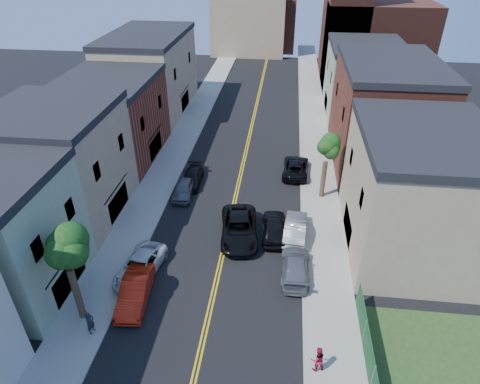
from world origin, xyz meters
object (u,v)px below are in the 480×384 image
(grey_car_right, at_px, (295,266))
(black_suv_lane, at_px, (239,228))
(grey_car_left, at_px, (184,189))
(black_car_left, at_px, (192,178))
(silver_car_right, at_px, (295,228))
(white_pickup, at_px, (140,266))
(pedestrian_left, at_px, (90,323))
(black_car_right, at_px, (274,227))
(dark_car_right_far, at_px, (296,167))
(red_sedan, at_px, (135,291))
(pedestrian_right, at_px, (318,359))

(grey_car_right, xyz_separation_m, black_suv_lane, (-4.48, 3.75, 0.14))
(grey_car_left, bearing_deg, black_car_left, 80.45)
(black_car_left, relative_size, silver_car_right, 0.93)
(white_pickup, relative_size, pedestrian_left, 3.16)
(black_suv_lane, bearing_deg, black_car_left, 118.43)
(black_car_right, bearing_deg, dark_car_right_far, -102.35)
(grey_car_right, distance_m, silver_car_right, 4.38)
(black_car_right, distance_m, pedestrian_left, 15.26)
(dark_car_right_far, bearing_deg, white_pickup, 58.27)
(grey_car_left, relative_size, grey_car_right, 0.86)
(black_car_right, relative_size, pedestrian_left, 2.95)
(grey_car_right, xyz_separation_m, pedestrian_left, (-12.31, -6.64, 0.25))
(black_car_left, relative_size, black_car_right, 0.94)
(red_sedan, bearing_deg, black_car_right, 37.04)
(black_car_left, bearing_deg, red_sedan, -92.74)
(silver_car_right, height_order, pedestrian_right, pedestrian_right)
(white_pickup, bearing_deg, black_car_right, 38.66)
(red_sedan, height_order, black_car_right, black_car_right)
(grey_car_right, height_order, black_suv_lane, black_suv_lane)
(pedestrian_right, bearing_deg, silver_car_right, -100.34)
(red_sedan, distance_m, silver_car_right, 13.25)
(red_sedan, distance_m, grey_car_left, 13.05)
(grey_car_left, relative_size, pedestrian_left, 2.60)
(grey_car_left, distance_m, dark_car_right_far, 11.60)
(white_pickup, relative_size, dark_car_right_far, 0.97)
(black_suv_lane, distance_m, pedestrian_right, 12.71)
(grey_car_right, bearing_deg, pedestrian_left, 28.53)
(black_suv_lane, bearing_deg, white_pickup, -149.71)
(red_sedan, relative_size, grey_car_right, 0.99)
(black_suv_lane, bearing_deg, pedestrian_left, -134.23)
(white_pickup, xyz_separation_m, silver_car_right, (10.98, 5.64, 0.08))
(black_car_right, bearing_deg, grey_car_left, -33.27)
(grey_car_right, distance_m, black_suv_lane, 5.84)
(black_car_right, xyz_separation_m, black_suv_lane, (-2.78, -0.58, 0.04))
(white_pickup, relative_size, black_suv_lane, 0.83)
(grey_car_left, distance_m, pedestrian_left, 16.12)
(pedestrian_right, bearing_deg, black_suv_lane, -79.60)
(grey_car_left, height_order, pedestrian_right, pedestrian_right)
(grey_car_right, relative_size, silver_car_right, 1.02)
(grey_car_right, xyz_separation_m, black_car_right, (-1.70, 4.33, 0.10))
(grey_car_left, xyz_separation_m, pedestrian_left, (-2.00, -15.99, 0.24))
(red_sedan, xyz_separation_m, grey_car_right, (10.52, 3.70, -0.09))
(black_suv_lane, distance_m, pedestrian_left, 13.01)
(white_pickup, relative_size, grey_car_left, 1.22)
(grey_car_left, height_order, black_suv_lane, black_suv_lane)
(red_sedan, relative_size, dark_car_right_far, 0.92)
(pedestrian_left, bearing_deg, silver_car_right, -33.41)
(black_car_left, bearing_deg, pedestrian_left, -98.04)
(dark_car_right_far, bearing_deg, red_sedan, 63.10)
(dark_car_right_far, bearing_deg, silver_car_right, 92.81)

